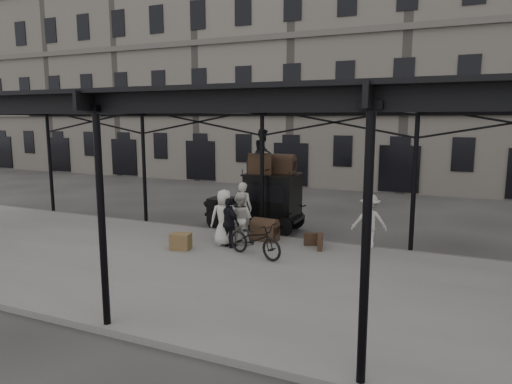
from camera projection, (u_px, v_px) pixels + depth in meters
ground at (237, 253)px, 14.30m from camera, size 120.00×120.00×0.00m
platform at (204, 270)px, 12.48m from camera, size 28.00×8.00×0.15m
canopy at (207, 102)px, 12.02m from camera, size 22.50×9.00×4.74m
building_frontage at (359, 74)px, 29.43m from camera, size 64.00×8.00×14.00m
taxi at (265, 199)px, 16.96m from camera, size 3.65×1.55×2.18m
porter_left at (243, 208)px, 16.01m from camera, size 0.67×0.44×1.84m
porter_midleft at (240, 219)px, 14.65m from camera, size 0.86×0.70×1.67m
porter_centre at (224, 218)px, 14.50m from camera, size 1.05×0.94×1.81m
porter_official at (229, 223)px, 14.28m from camera, size 1.00×0.74×1.58m
porter_right at (369, 221)px, 14.27m from camera, size 1.23×0.93×1.70m
bicycle at (255, 239)px, 13.36m from camera, size 2.10×1.28×1.04m
porter_roof at (263, 151)px, 16.60m from camera, size 0.80×0.92×1.62m
steamer_trunk_roof_near at (260, 165)px, 16.56m from camera, size 0.96×0.73×0.62m
steamer_trunk_roof_far at (284, 165)px, 16.67m from camera, size 0.82×0.51×0.59m
steamer_trunk_platform at (265, 231)px, 15.18m from camera, size 0.90×0.59×0.63m
wicker_hamper at (181, 241)px, 14.14m from camera, size 0.68×0.57×0.50m
suitcase_upright at (320, 242)px, 14.17m from camera, size 0.29×0.62×0.45m
suitcase_flat at (313, 239)px, 14.59m from camera, size 0.60×0.41×0.40m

